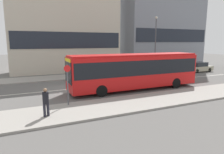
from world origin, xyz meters
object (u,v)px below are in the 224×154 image
Objects in this scene: pedestrian_near_stop at (46,101)px; street_lamp at (156,39)px; parked_car_0 at (170,69)px; city_bus at (135,69)px; bus_stop_sign at (68,82)px; parked_car_1 at (199,67)px.

pedestrian_near_stop is 0.22× the size of street_lamp.
pedestrian_near_stop reaches higher than parked_car_0.
city_bus reaches higher than bus_stop_sign.
parked_car_1 is at bearing -19.27° from street_lamp.
parked_car_1 is 2.39× the size of pedestrian_near_stop.
city_bus is 11.51m from street_lamp.
city_bus is 4.45× the size of bus_stop_sign.
street_lamp is at bearing 119.03° from parked_car_0.
street_lamp reaches higher than pedestrian_near_stop.
city_bus is 3.10× the size of parked_car_1.
bus_stop_sign is (1.58, 1.60, 0.67)m from pedestrian_near_stop.
parked_car_0 is 17.84m from bus_stop_sign.
parked_car_0 is at bearing 15.32° from pedestrian_near_stop.
parked_car_0 is at bearing 28.22° from bus_stop_sign.
city_bus is 10.82m from parked_car_0.
city_bus is 7.42× the size of pedestrian_near_stop.
parked_car_1 is at bearing 21.43° from city_bus.
parked_car_1 is 0.51× the size of street_lamp.
bus_stop_sign reaches higher than pedestrian_near_stop.
parked_car_1 is (14.17, 5.66, -1.20)m from city_bus.
bus_stop_sign is at bearing 30.52° from pedestrian_near_stop.
parked_car_0 is at bearing -60.97° from street_lamp.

